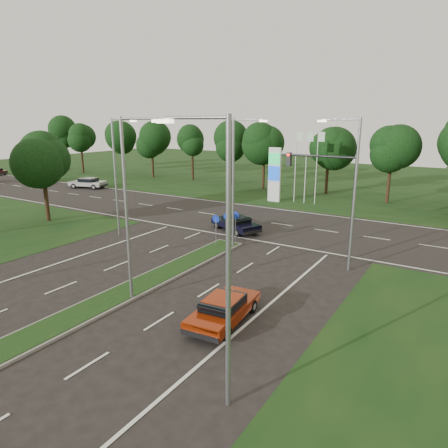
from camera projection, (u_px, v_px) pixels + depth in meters
The scene contains 18 objects.
ground at pixel (8, 350), 15.79m from camera, with size 160.00×160.00×0.00m, color black.
verge_far at pixel (359, 180), 60.88m from camera, with size 160.00×50.00×0.02m, color black.
cross_road at pixel (271, 223), 35.47m from camera, with size 160.00×12.00×0.02m, color black.
median_kerb at pixel (90, 310), 19.06m from camera, with size 2.00×26.00×0.12m, color slate.
streetlight_median_near at pixel (129, 202), 18.92m from camera, with size 2.53×0.22×9.00m.
streetlight_median_far at pixel (236, 177), 27.12m from camera, with size 2.53×0.22×9.00m.
streetlight_left_far at pixel (117, 172), 30.27m from camera, with size 2.53×0.22×9.00m.
streetlight_right_far at pixel (352, 187), 23.11m from camera, with size 2.53×0.22×9.00m.
streetlight_right_near at pixel (223, 253), 11.63m from camera, with size 2.53×0.22×9.00m.
traffic_signal at pixel (334, 187), 25.68m from camera, with size 5.10×0.42×7.00m.
median_signs at pixel (226, 222), 28.81m from camera, with size 1.16×1.76×2.38m.
gas_pylon at pixel (277, 173), 44.03m from camera, with size 5.80×1.26×8.00m.
tree_left_far at pixel (38, 153), 34.90m from camera, with size 5.20×5.20×8.86m.
treeline_far at pixel (333, 138), 46.76m from camera, with size 6.00×6.00×9.90m.
red_sedan at pixel (224, 309), 17.88m from camera, with size 2.23×4.55×1.21m.
navy_sedan at pixel (236, 223), 32.68m from camera, with size 4.94×3.59×1.26m.
far_car_a at pixel (88, 183), 53.65m from camera, with size 5.18×3.29×1.38m.
far_car_b at pixel (42, 176), 59.74m from camera, with size 4.88×2.53×1.35m.
Camera 1 is at (14.71, -7.33, 8.81)m, focal length 32.00 mm.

